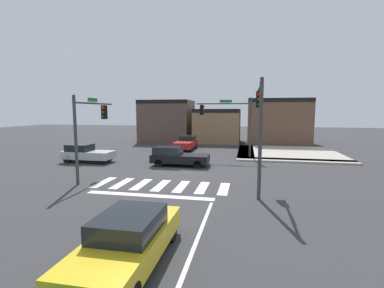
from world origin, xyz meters
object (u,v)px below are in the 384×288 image
car_black (177,156)px  traffic_signal_northeast (229,117)px  traffic_signal_southeast (260,115)px  car_yellow (129,240)px  traffic_signal_southwest (90,122)px  car_red (186,143)px  car_silver (86,153)px

car_black → traffic_signal_northeast: bearing=51.0°
traffic_signal_southeast → traffic_signal_northeast: 10.88m
traffic_signal_southeast → car_yellow: (-3.82, -8.20, -3.37)m
traffic_signal_southwest → traffic_signal_northeast: traffic_signal_northeast is taller
traffic_signal_southwest → car_black: (4.34, 5.14, -2.87)m
traffic_signal_northeast → car_black: bearing=51.0°
traffic_signal_northeast → car_red: bearing=-43.3°
car_silver → car_red: 11.49m
car_yellow → car_black: 14.40m
traffic_signal_southwest → car_red: bearing=-11.8°
traffic_signal_southeast → car_red: traffic_signal_southeast is taller
traffic_signal_southeast → car_silver: size_ratio=1.40×
traffic_signal_southeast → car_black: 9.19m
car_silver → car_yellow: size_ratio=0.88×
traffic_signal_southeast → car_black: bearing=45.2°
car_silver → car_black: (7.96, 0.02, -0.02)m
car_silver → car_yellow: bearing=-54.3°
traffic_signal_northeast → car_black: (-3.73, -4.60, -3.04)m
traffic_signal_southwest → traffic_signal_southeast: traffic_signal_southeast is taller
traffic_signal_southeast → car_red: size_ratio=1.27×
car_black → car_yellow: bearing=-81.0°
traffic_signal_northeast → car_silver: 12.93m
car_yellow → car_red: size_ratio=1.03×
car_yellow → car_red: 23.85m
traffic_signal_southeast → traffic_signal_northeast: bearing=12.4°
traffic_signal_southwest → traffic_signal_southeast: (10.41, -0.88, 0.49)m
traffic_signal_southwest → car_silver: size_ratio=1.24×
traffic_signal_southeast → car_silver: 15.63m
traffic_signal_southeast → car_yellow: 9.66m
car_silver → car_red: bearing=54.7°
traffic_signal_southeast → traffic_signal_northeast: traffic_signal_southeast is taller
traffic_signal_northeast → car_red: 7.57m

